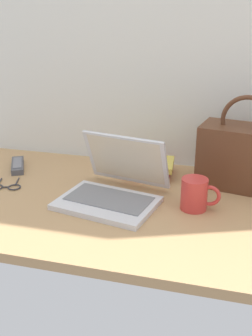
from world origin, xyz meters
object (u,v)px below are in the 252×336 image
(coffee_mug, at_px, (195,194))
(handbag, at_px, (243,156))
(remote_control_near, at_px, (18,165))
(laptop, at_px, (114,187))
(eyeglasses, at_px, (6,187))
(book_stack, at_px, (148,167))

(coffee_mug, xyz_separation_m, handbag, (0.14, 0.22, 0.06))
(coffee_mug, height_order, remote_control_near, coffee_mug)
(laptop, height_order, coffee_mug, laptop)
(remote_control_near, relative_size, eyeglasses, 1.28)
(handbag, bearing_deg, eyeglasses, -164.02)
(laptop, relative_size, eyeglasses, 2.81)
(remote_control_near, xyz_separation_m, eyeglasses, (0.05, -0.18, -0.01))
(coffee_mug, xyz_separation_m, eyeglasses, (-0.67, -0.01, -0.05))
(laptop, relative_size, book_stack, 1.75)
(book_stack, bearing_deg, coffee_mug, -49.98)
(eyeglasses, bearing_deg, laptop, 1.22)
(laptop, height_order, remote_control_near, laptop)
(coffee_mug, relative_size, handbag, 0.38)
(eyeglasses, bearing_deg, book_stack, 28.57)
(laptop, distance_m, eyeglasses, 0.40)
(book_stack, bearing_deg, eyeglasses, -151.43)
(laptop, relative_size, coffee_mug, 2.85)
(eyeglasses, relative_size, book_stack, 0.62)
(laptop, bearing_deg, eyeglasses, -178.78)
(remote_control_near, xyz_separation_m, handbag, (0.86, 0.05, 0.10))
(coffee_mug, distance_m, remote_control_near, 0.74)
(remote_control_near, height_order, eyeglasses, remote_control_near)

